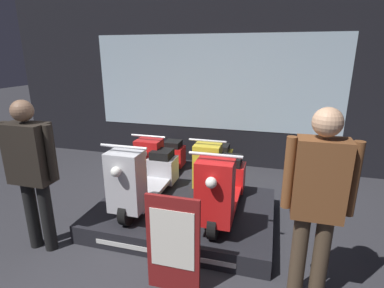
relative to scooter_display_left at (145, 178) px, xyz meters
The scene contains 10 objects.
ground_plane 1.35m from the scooter_display_left, 71.42° to the right, with size 30.00×30.00×0.00m, color #2D2D33.
shop_wall_back 2.54m from the scooter_display_left, 80.40° to the left, with size 8.28×0.09×3.20m.
display_platform 0.68m from the scooter_display_left, ahead, with size 2.19×1.61×0.22m.
scooter_display_left is the anchor object (origin of this frame).
scooter_display_right 0.99m from the scooter_display_left, ahead, with size 0.53×1.52×0.93m.
scooter_backrow_0 1.24m from the scooter_display_left, 101.77° to the left, with size 0.53×1.52×0.93m.
scooter_backrow_1 1.37m from the scooter_display_left, 61.69° to the left, with size 0.53×1.52×0.93m.
person_left_browsing 1.28m from the scooter_display_left, 134.70° to the right, with size 0.60×0.25×1.65m.
person_right_browsing 2.11m from the scooter_display_left, 24.73° to the right, with size 0.55×0.22×1.71m.
price_sign_board 1.31m from the scooter_display_left, 55.49° to the right, with size 0.48×0.04×0.94m.
Camera 1 is at (1.11, -2.03, 2.08)m, focal length 28.00 mm.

